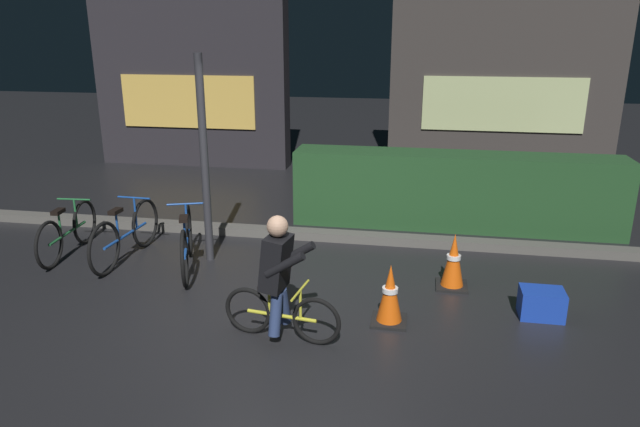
# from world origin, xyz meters

# --- Properties ---
(ground_plane) EXTENTS (40.00, 40.00, 0.00)m
(ground_plane) POSITION_xyz_m (0.00, 0.00, 0.00)
(ground_plane) COLOR black
(sidewalk_curb) EXTENTS (12.00, 0.24, 0.12)m
(sidewalk_curb) POSITION_xyz_m (0.00, 2.20, 0.06)
(sidewalk_curb) COLOR #56544F
(sidewalk_curb) RESTS_ON ground
(hedge_row) EXTENTS (4.80, 0.70, 1.12)m
(hedge_row) POSITION_xyz_m (1.80, 3.10, 0.56)
(hedge_row) COLOR #214723
(hedge_row) RESTS_ON ground
(storefront_left) EXTENTS (4.19, 0.54, 4.92)m
(storefront_left) POSITION_xyz_m (-3.65, 6.50, 2.45)
(storefront_left) COLOR #262328
(storefront_left) RESTS_ON ground
(storefront_right) EXTENTS (4.60, 0.54, 4.54)m
(storefront_right) POSITION_xyz_m (2.85, 7.20, 2.26)
(storefront_right) COLOR #383330
(storefront_right) RESTS_ON ground
(street_post) EXTENTS (0.10, 0.10, 2.60)m
(street_post) POSITION_xyz_m (-1.36, 1.20, 1.30)
(street_post) COLOR #2D2D33
(street_post) RESTS_ON ground
(parked_bike_leftmost) EXTENTS (0.46, 1.53, 0.71)m
(parked_bike_leftmost) POSITION_xyz_m (-3.24, 1.02, 0.32)
(parked_bike_leftmost) COLOR black
(parked_bike_leftmost) RESTS_ON ground
(parked_bike_left_mid) EXTENTS (0.46, 1.67, 0.77)m
(parked_bike_left_mid) POSITION_xyz_m (-2.41, 1.00, 0.35)
(parked_bike_left_mid) COLOR black
(parked_bike_left_mid) RESTS_ON ground
(parked_bike_center_left) EXTENTS (0.62, 1.60, 0.77)m
(parked_bike_center_left) POSITION_xyz_m (-1.52, 0.85, 0.35)
(parked_bike_center_left) COLOR black
(parked_bike_center_left) RESTS_ON ground
(traffic_cone_near) EXTENTS (0.36, 0.36, 0.63)m
(traffic_cone_near) POSITION_xyz_m (1.04, -0.10, 0.31)
(traffic_cone_near) COLOR black
(traffic_cone_near) RESTS_ON ground
(traffic_cone_far) EXTENTS (0.36, 0.36, 0.66)m
(traffic_cone_far) POSITION_xyz_m (1.71, 0.88, 0.32)
(traffic_cone_far) COLOR black
(traffic_cone_far) RESTS_ON ground
(blue_crate) EXTENTS (0.44, 0.32, 0.30)m
(blue_crate) POSITION_xyz_m (2.59, 0.30, 0.15)
(blue_crate) COLOR #193DB7
(blue_crate) RESTS_ON ground
(cyclist) EXTENTS (1.18, 0.57, 1.25)m
(cyclist) POSITION_xyz_m (0.02, -0.58, 0.63)
(cyclist) COLOR black
(cyclist) RESTS_ON ground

